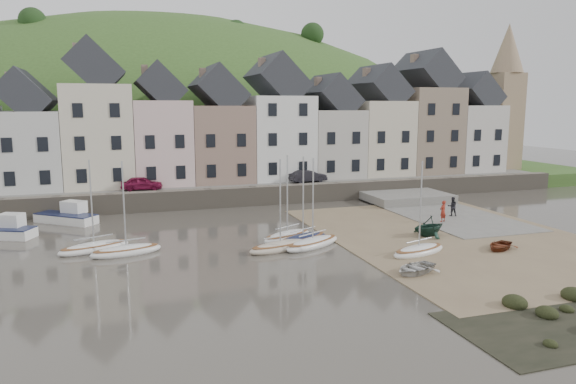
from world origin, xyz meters
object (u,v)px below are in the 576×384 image
object	(u,v)px
rowboat_green	(429,226)
car_right	(308,176)
car_left	(142,183)
person_red	(443,211)
rowboat_white	(415,268)
sailboat_0	(94,247)
rowboat_red	(500,246)
person_dark	(452,206)

from	to	relation	value
rowboat_green	car_right	bearing A→B (deg)	174.77
rowboat_green	car_left	bearing A→B (deg)	-147.08
person_red	car_left	bearing A→B (deg)	-53.49
rowboat_white	car_left	bearing A→B (deg)	-174.65
sailboat_0	car_left	size ratio (longest dim) A/B	1.66
rowboat_white	car_left	distance (m)	29.58
rowboat_white	car_left	size ratio (longest dim) A/B	0.77
sailboat_0	rowboat_red	distance (m)	27.04
rowboat_white	rowboat_red	world-z (taller)	rowboat_white
rowboat_white	rowboat_red	size ratio (longest dim) A/B	1.12
car_right	sailboat_0	bearing A→B (deg)	118.38
rowboat_green	rowboat_red	bearing A→B (deg)	14.13
rowboat_red	car_right	distance (m)	24.02
rowboat_white	person_red	world-z (taller)	person_red
sailboat_0	rowboat_green	distance (m)	23.58
rowboat_red	car_right	bearing A→B (deg)	160.80
rowboat_green	rowboat_red	size ratio (longest dim) A/B	1.09
person_red	sailboat_0	bearing A→B (deg)	-19.97
person_dark	rowboat_red	bearing A→B (deg)	93.33
rowboat_green	car_left	distance (m)	26.97
rowboat_white	person_dark	size ratio (longest dim) A/B	1.78
rowboat_green	car_right	distance (m)	18.90
rowboat_green	car_right	world-z (taller)	car_right
person_red	car_left	world-z (taller)	car_left
car_right	person_red	bearing A→B (deg)	-165.36
rowboat_red	car_right	size ratio (longest dim) A/B	0.67
rowboat_white	person_red	xyz separation A→B (m)	(9.28, 11.07, 0.63)
rowboat_white	person_red	distance (m)	14.46
person_dark	car_right	distance (m)	15.77
rowboat_green	person_dark	bearing A→B (deg)	119.77
rowboat_red	person_dark	size ratio (longest dim) A/B	1.58
rowboat_white	car_right	distance (m)	26.35
car_right	rowboat_white	bearing A→B (deg)	165.44
rowboat_red	person_dark	bearing A→B (deg)	130.48
rowboat_red	sailboat_0	bearing A→B (deg)	-139.02
sailboat_0	rowboat_red	size ratio (longest dim) A/B	2.42
rowboat_red	person_red	bearing A→B (deg)	140.50
person_dark	rowboat_white	bearing A→B (deg)	69.77
rowboat_green	person_red	world-z (taller)	person_red
person_red	car_right	world-z (taller)	car_right
person_dark	car_left	distance (m)	28.49
rowboat_red	car_right	xyz separation A→B (m)	(-5.07, 23.40, 1.92)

